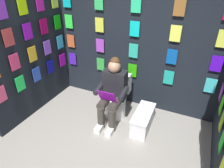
# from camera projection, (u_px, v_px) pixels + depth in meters

# --- Properties ---
(display_wall_back) EXTENTS (3.24, 0.14, 2.37)m
(display_wall_back) POSITION_uv_depth(u_px,v_px,m) (135.00, 47.00, 3.65)
(display_wall_back) COLOR black
(display_wall_back) RESTS_ON ground
(display_wall_right) EXTENTS (0.14, 1.88, 2.37)m
(display_wall_right) POSITION_uv_depth(u_px,v_px,m) (28.00, 51.00, 3.47)
(display_wall_right) COLOR black
(display_wall_right) RESTS_ON ground
(toilet) EXTENTS (0.41, 0.56, 0.77)m
(toilet) POSITION_uv_depth(u_px,v_px,m) (117.00, 99.00, 3.71)
(toilet) COLOR white
(toilet) RESTS_ON ground
(person_reading) EXTENTS (0.54, 0.70, 1.19)m
(person_reading) POSITION_uv_depth(u_px,v_px,m) (112.00, 92.00, 3.39)
(person_reading) COLOR black
(person_reading) RESTS_ON ground
(comic_longbox_near) EXTENTS (0.29, 0.68, 0.34)m
(comic_longbox_near) POSITION_uv_depth(u_px,v_px,m) (143.00, 120.00, 3.41)
(comic_longbox_near) COLOR silver
(comic_longbox_near) RESTS_ON ground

